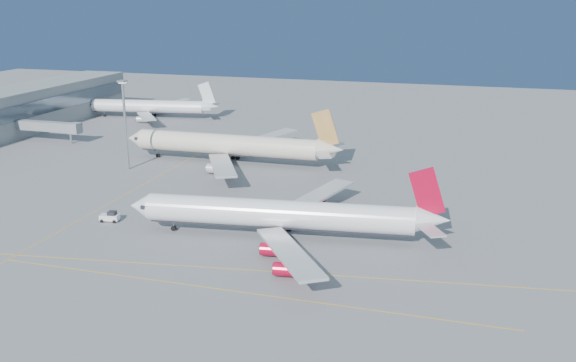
# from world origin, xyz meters

# --- Properties ---
(ground) EXTENTS (500.00, 500.00, 0.00)m
(ground) POSITION_xyz_m (0.00, 0.00, 0.00)
(ground) COLOR slate
(ground) RESTS_ON ground
(terminal) EXTENTS (18.40, 110.00, 15.00)m
(terminal) POSITION_xyz_m (-114.93, 85.00, 7.51)
(terminal) COLOR gray
(terminal) RESTS_ON ground
(jet_bridge) EXTENTS (23.60, 3.60, 6.90)m
(jet_bridge) POSITION_xyz_m (-93.11, 72.00, 5.17)
(jet_bridge) COLOR gray
(jet_bridge) RESTS_ON ground
(taxiway_lines) EXTENTS (118.86, 140.00, 0.02)m
(taxiway_lines) POSITION_xyz_m (-14.71, 6.34, 0.01)
(taxiway_lines) COLOR #E3A40C
(taxiway_lines) RESTS_ON ground
(airliner_virgin) EXTENTS (64.86, 57.86, 16.01)m
(airliner_virgin) POSITION_xyz_m (5.78, 11.56, 4.83)
(airliner_virgin) COLOR white
(airliner_virgin) RESTS_ON ground
(airliner_etihad) EXTENTS (65.94, 61.08, 17.25)m
(airliner_etihad) POSITION_xyz_m (-26.39, 63.84, 5.25)
(airliner_etihad) COLOR beige
(airliner_etihad) RESTS_ON ground
(airliner_third) EXTENTS (54.65, 49.87, 14.69)m
(airliner_third) POSITION_xyz_m (-82.72, 120.17, 4.45)
(airliner_third) COLOR white
(airliner_third) RESTS_ON ground
(pushback_tug) EXTENTS (4.28, 2.99, 2.26)m
(pushback_tug) POSITION_xyz_m (-33.13, 9.89, 1.05)
(pushback_tug) COLOR white
(pushback_tug) RESTS_ON ground
(light_mast) EXTENTS (2.14, 2.14, 24.77)m
(light_mast) POSITION_xyz_m (-51.54, 49.05, 14.62)
(light_mast) COLOR gray
(light_mast) RESTS_ON ground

